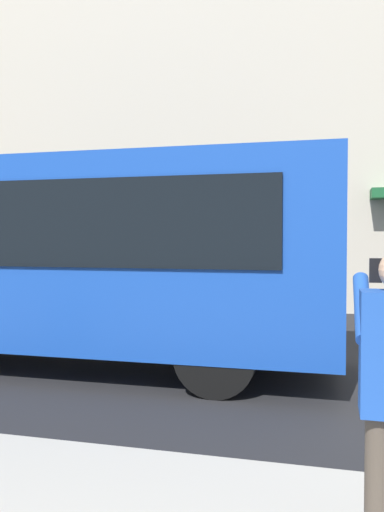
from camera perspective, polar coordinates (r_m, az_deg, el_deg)
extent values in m
plane|color=#232326|center=(7.89, 11.76, -12.15)|extent=(60.00, 60.00, 0.00)
cube|color=beige|center=(15.02, 13.29, 17.62)|extent=(28.00, 0.80, 12.00)
cube|color=#1947AD|center=(8.50, -15.98, 0.40)|extent=(9.00, 2.50, 2.60)
cylinder|color=black|center=(8.63, 5.63, -7.52)|extent=(1.00, 0.28, 1.00)
cylinder|color=black|center=(6.51, 2.54, -10.62)|extent=(1.00, 0.28, 1.00)
cylinder|color=#4C4238|center=(3.27, 19.26, -22.52)|extent=(0.14, 0.14, 0.82)
cylinder|color=#1E4CAD|center=(3.16, 17.76, -5.23)|extent=(0.09, 0.48, 0.37)
cube|color=black|center=(3.29, 19.05, -1.47)|extent=(0.07, 0.01, 0.14)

